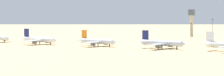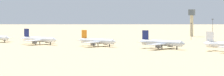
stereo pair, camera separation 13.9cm
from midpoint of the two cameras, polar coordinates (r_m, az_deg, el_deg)
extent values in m
plane|color=tan|center=(338.17, -1.76, -0.96)|extent=(4000.00, 4000.00, 0.00)
pyramid|color=slate|center=(1520.56, -0.39, 3.40)|extent=(302.63, 212.57, 75.25)
pyramid|color=slate|center=(1303.63, 12.54, 3.98)|extent=(389.57, 339.30, 100.21)
cone|color=white|center=(384.92, -11.66, -0.03)|extent=(3.06, 3.58, 3.16)
cylinder|color=slate|center=(398.92, -12.08, -0.18)|extent=(3.29, 2.38, 1.83)
cylinder|color=black|center=(388.49, -12.05, -0.39)|extent=(0.58, 0.58, 1.83)
cylinder|color=white|center=(361.37, -8.24, -0.15)|extent=(28.32, 6.26, 3.51)
cone|color=white|center=(351.14, -6.42, -0.23)|extent=(2.95, 3.58, 3.34)
cone|color=white|center=(371.92, -9.97, 0.00)|extent=(3.79, 3.32, 2.99)
cube|color=navy|center=(369.65, -9.64, 0.62)|extent=(4.59, 0.89, 5.71)
cube|color=white|center=(372.35, -9.26, -0.02)|extent=(3.38, 6.22, 0.32)
cube|color=white|center=(367.33, -10.02, -0.07)|extent=(3.38, 6.22, 0.32)
cube|color=white|center=(360.80, -8.14, -0.24)|extent=(8.70, 28.56, 0.49)
cylinder|color=slate|center=(365.12, -7.33, -0.39)|extent=(3.34, 2.23, 1.93)
cylinder|color=slate|center=(355.47, -8.76, -0.49)|extent=(3.34, 2.23, 1.93)
cylinder|color=black|center=(354.33, -6.97, -0.65)|extent=(0.61, 0.61, 1.93)
cylinder|color=black|center=(363.96, -8.16, -0.56)|extent=(0.61, 0.61, 1.93)
cylinder|color=black|center=(360.88, -8.62, -0.59)|extent=(0.61, 0.61, 1.93)
cylinder|color=silver|center=(337.10, -1.65, -0.36)|extent=(27.56, 8.11, 3.42)
cone|color=silver|center=(327.59, 0.32, -0.45)|extent=(3.09, 3.65, 3.25)
cone|color=silver|center=(346.95, -3.51, -0.18)|extent=(3.87, 3.46, 2.91)
cube|color=orange|center=(344.81, -3.16, 0.46)|extent=(4.46, 1.19, 5.56)
cube|color=silver|center=(347.54, -2.78, -0.21)|extent=(3.70, 6.20, 0.31)
cube|color=silver|center=(342.48, -3.54, -0.25)|extent=(3.70, 6.20, 0.31)
cube|color=silver|center=(336.57, -1.54, -0.45)|extent=(10.47, 27.97, 0.48)
cylinder|color=slate|center=(340.98, -0.73, -0.61)|extent=(3.36, 2.39, 1.88)
cylinder|color=slate|center=(331.24, -2.15, -0.71)|extent=(3.36, 2.39, 1.88)
cylinder|color=black|center=(330.57, -0.28, -0.88)|extent=(0.60, 0.60, 1.88)
cylinder|color=black|center=(339.64, -1.59, -0.78)|extent=(0.60, 0.60, 1.88)
cylinder|color=black|center=(336.54, -2.04, -0.81)|extent=(0.60, 0.60, 1.88)
cylinder|color=silver|center=(315.39, 5.68, -0.55)|extent=(28.95, 8.44, 3.60)
cone|color=silver|center=(307.12, 8.12, -0.66)|extent=(3.24, 3.82, 3.42)
cone|color=silver|center=(324.17, 3.37, -0.36)|extent=(4.06, 3.62, 3.06)
cube|color=navy|center=(322.20, 3.81, 0.36)|extent=(4.68, 1.24, 5.84)
cube|color=silver|center=(325.36, 4.17, -0.38)|extent=(3.87, 6.51, 0.32)
cube|color=silver|center=(319.49, 3.44, -0.44)|extent=(3.87, 6.51, 0.32)
cube|color=silver|center=(314.93, 5.82, -0.66)|extent=(10.92, 29.38, 0.50)
cylinder|color=slate|center=(320.19, 6.61, -0.83)|extent=(3.52, 2.50, 1.98)
cylinder|color=slate|center=(308.90, 5.27, -0.96)|extent=(3.52, 2.50, 1.98)
cylinder|color=black|center=(309.73, 7.37, -1.14)|extent=(0.63, 0.63, 1.98)
cylinder|color=black|center=(318.10, 5.69, -1.03)|extent=(0.63, 0.63, 1.98)
cylinder|color=black|center=(314.51, 5.26, -1.07)|extent=(0.63, 0.63, 1.98)
cone|color=white|center=(305.11, 10.50, -0.59)|extent=(3.86, 3.36, 3.08)
cube|color=white|center=(303.69, 11.04, 0.18)|extent=(4.73, 0.83, 5.89)
cube|color=white|center=(307.26, 11.30, -0.61)|extent=(3.39, 6.37, 0.33)
cube|color=white|center=(300.59, 10.77, -0.68)|extent=(3.39, 6.37, 0.33)
cylinder|color=#C6B793|center=(488.55, 9.01, 1.36)|extent=(3.20, 3.20, 20.25)
cube|color=#4C5660|center=(488.40, 9.03, 2.88)|extent=(5.20, 5.20, 5.71)
cylinder|color=#59595E|center=(426.29, 11.33, 0.92)|extent=(0.36, 0.36, 17.09)
cube|color=#333333|center=(426.10, 11.34, 2.10)|extent=(1.80, 0.50, 0.50)
cylinder|color=#59595E|center=(427.94, 8.96, 0.72)|extent=(0.36, 0.36, 13.67)
cube|color=#333333|center=(427.74, 8.96, 1.67)|extent=(1.80, 0.50, 0.50)
camera|label=1|loc=(0.07, -89.99, 0.00)|focal=80.76mm
camera|label=2|loc=(0.07, 90.01, 0.00)|focal=80.76mm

